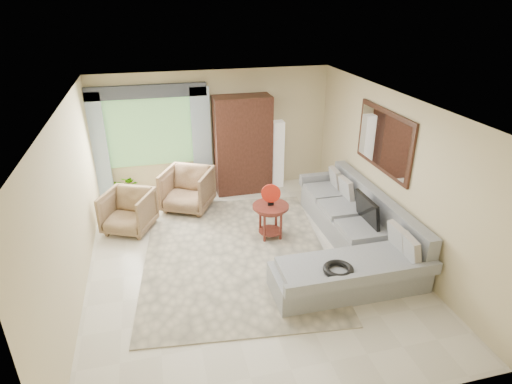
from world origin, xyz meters
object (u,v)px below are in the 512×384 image
object	(u,v)px
sectional_sofa	(352,237)
armchair_left	(128,211)
floor_lamp	(277,154)
armoire	(243,145)
armchair_right	(188,189)
coffee_table	(270,221)
potted_plant	(129,188)
tv_screen	(367,210)

from	to	relation	value
sectional_sofa	armchair_left	xyz separation A→B (m)	(-3.65, 1.68, 0.10)
floor_lamp	sectional_sofa	bearing A→B (deg)	-81.67
sectional_sofa	armoire	xyz separation A→B (m)	(-1.23, 2.90, 0.77)
armoire	armchair_right	bearing A→B (deg)	-154.41
sectional_sofa	armchair_left	distance (m)	4.02
armchair_right	armoire	distance (m)	1.55
coffee_table	armchair_right	bearing A→B (deg)	131.11
sectional_sofa	armoire	distance (m)	3.24
potted_plant	floor_lamp	bearing A→B (deg)	0.22
sectional_sofa	tv_screen	bearing A→B (deg)	15.51
armchair_left	floor_lamp	xyz separation A→B (m)	(3.22, 1.28, 0.37)
armoire	coffee_table	bearing A→B (deg)	-89.19
armchair_right	floor_lamp	bearing A→B (deg)	44.93
coffee_table	floor_lamp	size ratio (longest dim) A/B	0.43
tv_screen	armchair_right	xyz separation A→B (m)	(-2.78, 2.21, -0.30)
sectional_sofa	floor_lamp	world-z (taller)	floor_lamp
armchair_right	floor_lamp	distance (m)	2.21
armchair_left	armchair_right	xyz separation A→B (m)	(1.14, 0.61, 0.04)
tv_screen	potted_plant	distance (m)	4.90
tv_screen	armoire	xyz separation A→B (m)	(-1.50, 2.82, 0.33)
coffee_table	floor_lamp	bearing A→B (deg)	70.47
armchair_right	sectional_sofa	bearing A→B (deg)	-15.28
coffee_table	floor_lamp	world-z (taller)	floor_lamp
coffee_table	armoire	world-z (taller)	armoire
coffee_table	armchair_left	xyz separation A→B (m)	(-2.45, 0.89, 0.05)
armchair_left	potted_plant	xyz separation A→B (m)	(-0.03, 1.27, -0.09)
armchair_left	armchair_right	size ratio (longest dim) A/B	0.91
coffee_table	armchair_right	world-z (taller)	armchair_right
floor_lamp	coffee_table	bearing A→B (deg)	-109.53
coffee_table	floor_lamp	xyz separation A→B (m)	(0.77, 2.17, 0.41)
tv_screen	armchair_left	xyz separation A→B (m)	(-3.92, 1.60, -0.34)
tv_screen	armoire	bearing A→B (deg)	117.98
sectional_sofa	floor_lamp	bearing A→B (deg)	98.33
tv_screen	coffee_table	size ratio (longest dim) A/B	1.16
potted_plant	armoire	xyz separation A→B (m)	(2.45, -0.05, 0.76)
tv_screen	coffee_table	distance (m)	1.68
armoire	floor_lamp	xyz separation A→B (m)	(0.80, 0.06, -0.30)
tv_screen	armchair_left	world-z (taller)	tv_screen
sectional_sofa	armchair_right	distance (m)	3.40
coffee_table	potted_plant	world-z (taller)	coffee_table
tv_screen	coffee_table	xyz separation A→B (m)	(-1.47, 0.71, -0.38)
potted_plant	armchair_left	bearing A→B (deg)	-88.65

